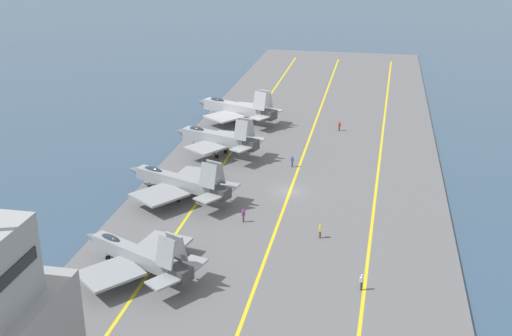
# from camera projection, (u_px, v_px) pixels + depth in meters

# --- Properties ---
(ground_plane) EXTENTS (2000.00, 2000.00, 0.00)m
(ground_plane) POSITION_uv_depth(u_px,v_px,m) (290.00, 194.00, 87.50)
(ground_plane) COLOR #334C66
(carrier_deck) EXTENTS (200.40, 41.60, 0.40)m
(carrier_deck) POSITION_uv_depth(u_px,v_px,m) (290.00, 193.00, 87.42)
(carrier_deck) COLOR slate
(carrier_deck) RESTS_ON ground
(deck_stripe_foul_line) EXTENTS (180.31, 4.90, 0.01)m
(deck_stripe_foul_line) POSITION_uv_depth(u_px,v_px,m) (375.00, 198.00, 85.31)
(deck_stripe_foul_line) COLOR yellow
(deck_stripe_foul_line) RESTS_ON carrier_deck
(deck_stripe_centerline) EXTENTS (180.36, 0.36, 0.01)m
(deck_stripe_centerline) POSITION_uv_depth(u_px,v_px,m) (290.00, 191.00, 87.35)
(deck_stripe_centerline) COLOR yellow
(deck_stripe_centerline) RESTS_ON carrier_deck
(deck_stripe_edge_line) EXTENTS (180.36, 1.14, 0.01)m
(deck_stripe_edge_line) POSITION_uv_depth(u_px,v_px,m) (209.00, 185.00, 89.39)
(deck_stripe_edge_line) COLOR yellow
(deck_stripe_edge_line) RESTS_ON carrier_deck
(parked_jet_nearest) EXTENTS (13.51, 15.16, 5.96)m
(parked_jet_nearest) POSITION_uv_depth(u_px,v_px,m) (137.00, 255.00, 66.28)
(parked_jet_nearest) COLOR gray
(parked_jet_nearest) RESTS_ON carrier_deck
(parked_jet_second) EXTENTS (14.24, 16.87, 6.19)m
(parked_jet_second) POSITION_uv_depth(u_px,v_px,m) (178.00, 182.00, 84.56)
(parked_jet_second) COLOR gray
(parked_jet_second) RESTS_ON carrier_deck
(parked_jet_third) EXTENTS (11.90, 15.23, 6.63)m
(parked_jet_third) POSITION_uv_depth(u_px,v_px,m) (216.00, 138.00, 99.87)
(parked_jet_third) COLOR #93999E
(parked_jet_third) RESTS_ON carrier_deck
(parked_jet_fourth) EXTENTS (13.70, 17.22, 6.55)m
(parked_jet_fourth) POSITION_uv_depth(u_px,v_px,m) (236.00, 109.00, 116.81)
(parked_jet_fourth) COLOR #A8AAAF
(parked_jet_fourth) RESTS_ON carrier_deck
(crew_blue_vest) EXTENTS (0.41, 0.46, 1.75)m
(crew_blue_vest) POSITION_uv_depth(u_px,v_px,m) (292.00, 161.00, 95.59)
(crew_blue_vest) COLOR #4C473D
(crew_blue_vest) RESTS_ON carrier_deck
(crew_purple_vest) EXTENTS (0.43, 0.46, 1.73)m
(crew_purple_vest) POSITION_uv_depth(u_px,v_px,m) (243.00, 215.00, 78.15)
(crew_purple_vest) COLOR #4C473D
(crew_purple_vest) RESTS_ON carrier_deck
(crew_white_vest) EXTENTS (0.33, 0.43, 1.77)m
(crew_white_vest) POSITION_uv_depth(u_px,v_px,m) (362.00, 281.00, 63.74)
(crew_white_vest) COLOR #383328
(crew_white_vest) RESTS_ON carrier_deck
(crew_yellow_vest) EXTENTS (0.40, 0.30, 1.70)m
(crew_yellow_vest) POSITION_uv_depth(u_px,v_px,m) (320.00, 231.00, 74.24)
(crew_yellow_vest) COLOR #4C473D
(crew_yellow_vest) RESTS_ON carrier_deck
(crew_red_vest) EXTENTS (0.46, 0.45, 1.69)m
(crew_red_vest) POSITION_uv_depth(u_px,v_px,m) (339.00, 126.00, 112.06)
(crew_red_vest) COLOR #383328
(crew_red_vest) RESTS_ON carrier_deck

